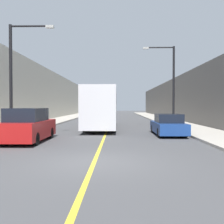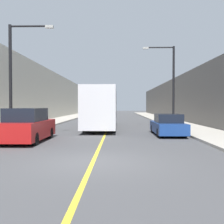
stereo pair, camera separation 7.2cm
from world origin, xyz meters
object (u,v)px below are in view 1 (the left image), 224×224
Objects in this scene: car_right_near at (168,125)px; bus at (102,108)px; street_lamp_right at (171,80)px; street_lamp_left at (15,72)px; parked_suv_left at (28,126)px.

bus is at bearing 129.42° from car_right_near.
car_right_near is 6.53m from street_lamp_right.
car_right_near is at bearing 10.39° from street_lamp_left.
bus is 1.84× the size of street_lamp_left.
street_lamp_right is (11.26, 7.11, 0.10)m from street_lamp_left.
bus is 9.63m from street_lamp_left.
bus reaches higher than parked_suv_left.
parked_suv_left is at bearing -157.66° from car_right_near.
car_right_near is at bearing 22.34° from parked_suv_left.
car_right_near is 0.65× the size of street_lamp_right.
bus is 2.73× the size of car_right_near.
bus is 2.66× the size of parked_suv_left.
street_lamp_left is 13.32m from street_lamp_right.
street_lamp_left is at bearing -123.02° from bus.
street_lamp_left is at bearing 129.02° from parked_suv_left.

